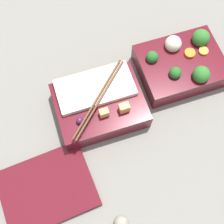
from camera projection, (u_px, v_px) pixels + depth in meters
ground_plane at (140, 88)px, 0.77m from camera, size 3.00×3.00×0.00m
bento_tray_vegetable at (181, 64)px, 0.76m from camera, size 0.20×0.15×0.08m
bento_tray_rice at (99, 104)px, 0.72m from camera, size 0.20×0.16×0.07m
bento_lid at (47, 189)px, 0.67m from camera, size 0.21×0.17×0.01m
pebble_1 at (121, 223)px, 0.64m from camera, size 0.03×0.03×0.03m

